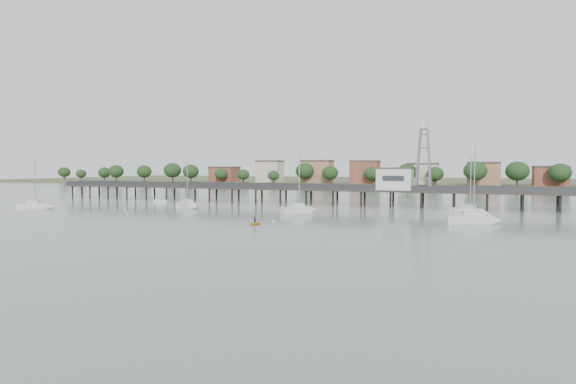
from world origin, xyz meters
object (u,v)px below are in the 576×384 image
at_px(pier, 296,189).
at_px(sailboat_b, 189,206).
at_px(sailboat_a, 39,206).
at_px(lattice_tower, 424,160).
at_px(sailboat_c, 302,210).
at_px(white_tender, 160,201).
at_px(yellow_dinghy, 255,225).
at_px(sailboat_d, 479,220).
at_px(sailboat_e, 473,212).

distance_m(pier, sailboat_b, 28.11).
height_order(pier, sailboat_a, sailboat_a).
bearing_deg(lattice_tower, sailboat_c, -133.95).
bearing_deg(lattice_tower, white_tender, -170.82).
height_order(lattice_tower, sailboat_c, lattice_tower).
bearing_deg(pier, yellow_dinghy, -77.62).
height_order(sailboat_b, white_tender, sailboat_b).
bearing_deg(lattice_tower, yellow_dinghy, -116.36).
height_order(sailboat_a, white_tender, sailboat_a).
bearing_deg(sailboat_d, sailboat_b, 160.03).
bearing_deg(yellow_dinghy, sailboat_b, 140.04).
relative_size(sailboat_b, sailboat_e, 1.03).
height_order(pier, sailboat_c, sailboat_c).
bearing_deg(sailboat_c, lattice_tower, -3.29).
xyz_separation_m(sailboat_d, sailboat_c, (-33.64, 6.14, 0.00)).
relative_size(lattice_tower, sailboat_e, 1.30).
relative_size(sailboat_d, sailboat_e, 1.13).
xyz_separation_m(pier, sailboat_e, (42.57, -15.13, -3.15)).
relative_size(pier, sailboat_e, 12.57).
relative_size(sailboat_b, white_tender, 3.43).
distance_m(sailboat_c, sailboat_b, 27.73).
xyz_separation_m(lattice_tower, yellow_dinghy, (-21.83, -44.05, -11.10)).
bearing_deg(sailboat_a, white_tender, 33.76).
height_order(sailboat_d, sailboat_b, sailboat_d).
xyz_separation_m(sailboat_c, white_tender, (-43.86, 11.76, -0.25)).
bearing_deg(pier, sailboat_d, -33.12).
height_order(pier, lattice_tower, lattice_tower).
xyz_separation_m(sailboat_c, yellow_dinghy, (-0.31, -21.72, -0.65)).
distance_m(pier, sailboat_e, 45.29).
bearing_deg(sailboat_a, yellow_dinghy, -35.77).
distance_m(sailboat_b, yellow_dinghy, 35.45).
bearing_deg(sailboat_b, lattice_tower, 49.91).
distance_m(pier, sailboat_d, 52.18).
bearing_deg(yellow_dinghy, lattice_tower, 63.02).
bearing_deg(pier, lattice_tower, 0.00).
distance_m(sailboat_c, yellow_dinghy, 21.74).
bearing_deg(sailboat_b, white_tender, 171.95).
xyz_separation_m(lattice_tower, white_tender, (-65.38, -10.56, -10.70)).
xyz_separation_m(pier, white_tender, (-33.88, -10.56, -3.40)).
bearing_deg(sailboat_d, sailboat_a, 171.10).
bearing_deg(sailboat_b, sailboat_e, 32.35).
xyz_separation_m(sailboat_c, sailboat_e, (32.59, 7.19, 0.00)).
xyz_separation_m(sailboat_a, yellow_dinghy, (57.34, -8.14, -0.65)).
xyz_separation_m(pier, yellow_dinghy, (9.67, -44.05, -3.79)).
height_order(sailboat_c, sailboat_b, sailboat_c).
relative_size(lattice_tower, sailboat_d, 1.15).
distance_m(lattice_tower, white_tender, 67.09).
bearing_deg(sailboat_d, sailboat_c, 156.09).
height_order(pier, yellow_dinghy, pier).
bearing_deg(white_tender, sailboat_c, -39.37).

